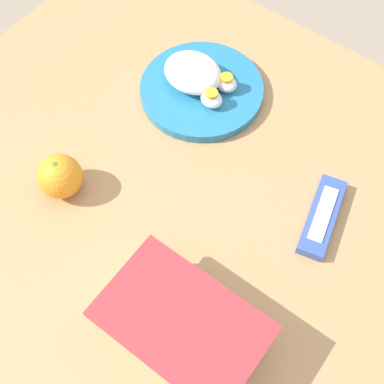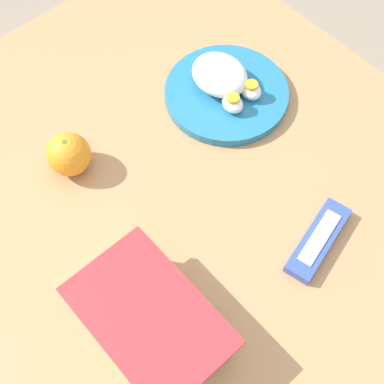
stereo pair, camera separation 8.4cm
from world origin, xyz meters
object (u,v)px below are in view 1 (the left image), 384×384
orange_fruit (60,176)px  candy_bar (322,217)px  food_container (183,329)px  rice_plate (200,85)px

orange_fruit → candy_bar: size_ratio=0.48×
orange_fruit → food_container: bearing=165.7°
orange_fruit → rice_plate: orange_fruit is taller
food_container → rice_plate: bearing=-56.6°
candy_bar → orange_fruit: bearing=28.8°
orange_fruit → rice_plate: 0.30m
rice_plate → candy_bar: size_ratio=1.51×
orange_fruit → candy_bar: 0.42m
orange_fruit → rice_plate: (-0.06, -0.30, -0.02)m
food_container → orange_fruit: 0.31m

